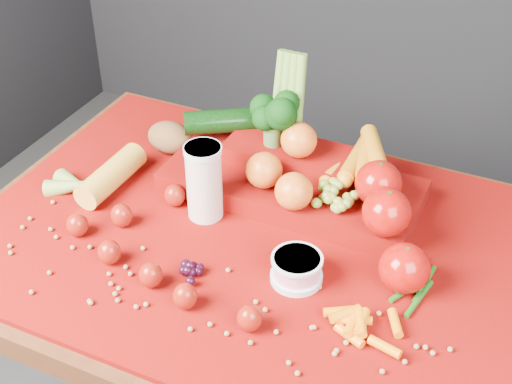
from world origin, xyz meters
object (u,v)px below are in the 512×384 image
at_px(yogurt_bowl, 297,268).
at_px(produce_mound, 308,175).
at_px(table, 252,275).
at_px(milk_glass, 204,179).

relative_size(yogurt_bowl, produce_mound, 0.16).
bearing_deg(table, milk_glass, 170.19).
height_order(milk_glass, produce_mound, produce_mound).
height_order(yogurt_bowl, produce_mound, produce_mound).
distance_m(table, produce_mound, 0.23).
distance_m(table, milk_glass, 0.22).
distance_m(table, yogurt_bowl, 0.20).
relative_size(table, milk_glass, 6.94).
bearing_deg(milk_glass, yogurt_bowl, -22.74).
bearing_deg(milk_glass, produce_mound, 38.23).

